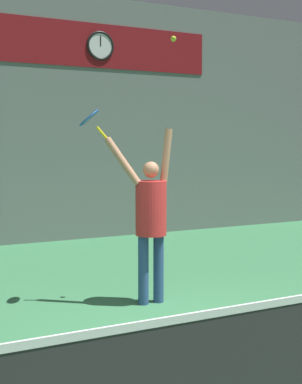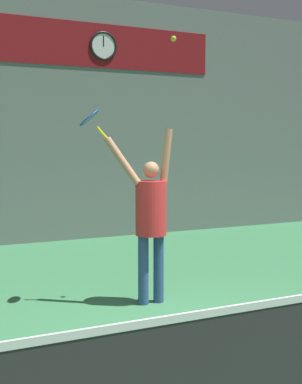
{
  "view_description": "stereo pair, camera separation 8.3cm",
  "coord_description": "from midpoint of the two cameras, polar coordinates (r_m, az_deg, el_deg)",
  "views": [
    {
      "loc": [
        -2.71,
        -4.28,
        1.97
      ],
      "look_at": [
        0.2,
        1.55,
        1.39
      ],
      "focal_mm": 50.0,
      "sensor_mm": 36.0,
      "label": 1
    },
    {
      "loc": [
        -2.63,
        -4.31,
        1.97
      ],
      "look_at": [
        0.2,
        1.55,
        1.39
      ],
      "focal_mm": 50.0,
      "sensor_mm": 36.0,
      "label": 2
    }
  ],
  "objects": [
    {
      "name": "ground_plane",
      "position": [
        5.43,
        5.18,
        -16.23
      ],
      "size": [
        18.0,
        18.0,
        0.0
      ],
      "primitive_type": "plane",
      "color": "#387A4C"
    },
    {
      "name": "back_wall",
      "position": [
        10.94,
        -12.49,
        7.75
      ],
      "size": [
        18.0,
        0.1,
        5.0
      ],
      "color": "slate",
      "rests_on": "ground_plane"
    },
    {
      "name": "tennis_racket",
      "position": [
        6.56,
        -6.88,
        7.73
      ],
      "size": [
        0.39,
        0.37,
        0.37
      ],
      "color": "yellow"
    },
    {
      "name": "tennis_player",
      "position": [
        6.57,
        -0.41,
        -2.43
      ],
      "size": [
        0.82,
        0.5,
        2.17
      ],
      "color": "#2D4C7F",
      "rests_on": "ground_plane"
    },
    {
      "name": "sponsor_banner",
      "position": [
        11.06,
        -12.56,
        15.54
      ],
      "size": [
        7.66,
        0.02,
        0.89
      ],
      "color": "maroon"
    },
    {
      "name": "tennis_ball",
      "position": [
        6.71,
        2.04,
        16.03
      ],
      "size": [
        0.07,
        0.07,
        0.07
      ],
      "color": "#CCDB2D"
    },
    {
      "name": "scoreboard_clock",
      "position": [
        11.45,
        -5.63,
        15.27
      ],
      "size": [
        0.6,
        0.05,
        0.6
      ],
      "color": "white"
    }
  ]
}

